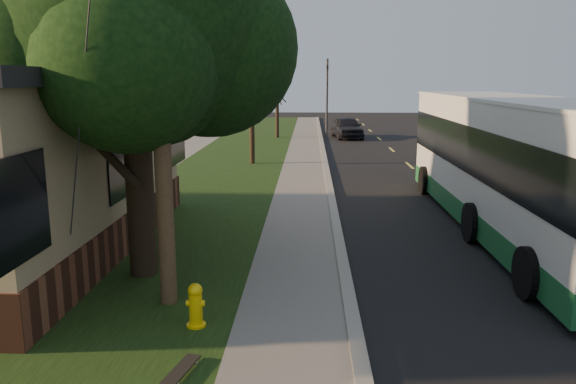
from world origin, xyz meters
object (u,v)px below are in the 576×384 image
object	(u,v)px
skateboard_main	(181,370)
leafy_tree	(135,21)
bare_tree_near	(252,120)
dumpster	(23,193)
distant_car	(347,127)
fire_hydrant	(196,305)
traffic_signal	(327,91)
utility_pole	(157,44)
transit_bus	(517,162)
bare_tree_far	(277,109)
skateboarder	(144,237)

from	to	relation	value
skateboard_main	leafy_tree	bearing A→B (deg)	111.81
bare_tree_near	dumpster	distance (m)	12.11
skateboard_main	dumpster	xyz separation A→B (m)	(-6.75, 8.97, 0.61)
skateboard_main	distant_car	distance (m)	32.21
leafy_tree	fire_hydrant	bearing A→B (deg)	-59.33
traffic_signal	skateboard_main	size ratio (longest dim) A/B	6.21
utility_pole	bare_tree_near	distance (m)	17.19
utility_pole	transit_bus	world-z (taller)	utility_pole
bare_tree_far	skateboarder	world-z (taller)	bare_tree_far
bare_tree_far	distant_car	size ratio (longest dim) A/B	0.92
bare_tree_near	traffic_signal	size ratio (longest dim) A/B	0.78
transit_bus	skateboard_main	size ratio (longest dim) A/B	14.98
transit_bus	skateboarder	world-z (taller)	transit_bus
leafy_tree	dumpster	size ratio (longest dim) A/B	4.46
skateboarder	dumpster	size ratio (longest dim) A/B	0.87
bare_tree_far	dumpster	distance (m)	23.45
bare_tree_near	dumpster	size ratio (longest dim) A/B	2.46
fire_hydrant	dumpster	world-z (taller)	dumpster
bare_tree_far	transit_bus	distance (m)	24.85
utility_pole	distant_car	xyz separation A→B (m)	(5.10, 29.40, -3.89)
fire_hydrant	transit_bus	xyz separation A→B (m)	(7.34, 6.38, 1.48)
skateboarder	transit_bus	bearing A→B (deg)	-133.18
leafy_tree	bare_tree_far	world-z (taller)	leafy_tree
fire_hydrant	bare_tree_near	bearing A→B (deg)	92.86
bare_tree_near	dumpster	bearing A→B (deg)	-118.57
traffic_signal	dumpster	size ratio (longest dim) A/B	3.15
traffic_signal	skateboarder	distance (m)	31.86
utility_pole	fire_hydrant	bearing A→B (deg)	-54.62
transit_bus	bare_tree_near	bearing A→B (deg)	125.35
dumpster	skateboarder	bearing A→B (deg)	-43.84
fire_hydrant	distant_car	xyz separation A→B (m)	(4.40, 30.39, 0.31)
leafy_tree	bare_tree_near	distance (m)	15.66
traffic_signal	skateboarder	size ratio (longest dim) A/B	3.62
dumpster	leafy_tree	bearing A→B (deg)	-43.31
bare_tree_far	distant_car	world-z (taller)	bare_tree_far
bare_tree_far	dumpster	world-z (taller)	bare_tree_far
fire_hydrant	dumpster	xyz separation A→B (m)	(-6.65, 7.44, 0.30)
transit_bus	dumpster	world-z (taller)	transit_bus
fire_hydrant	bare_tree_far	world-z (taller)	bare_tree_far
fire_hydrant	utility_pole	distance (m)	4.37
traffic_signal	transit_bus	bearing A→B (deg)	-81.27
transit_bus	distant_car	xyz separation A→B (m)	(-2.94, 24.01, -1.17)
utility_pole	skateboarder	distance (m)	4.21
bare_tree_far	traffic_signal	xyz separation A→B (m)	(3.50, 4.00, 1.16)
fire_hydrant	dumpster	size ratio (longest dim) A/B	0.42
utility_pole	bare_tree_near	bearing A→B (deg)	90.66
leafy_tree	bare_tree_near	world-z (taller)	leafy_tree
bare_tree_far	skateboard_main	bearing A→B (deg)	-89.09
bare_tree_far	skateboarder	size ratio (longest dim) A/B	2.66
distant_car	utility_pole	bearing A→B (deg)	-106.77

